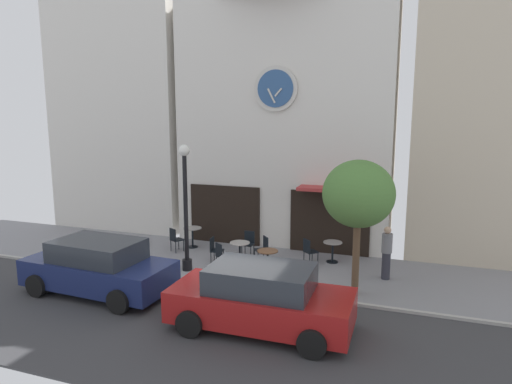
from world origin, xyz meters
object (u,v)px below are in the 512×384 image
(street_tree, at_px, (358,195))
(parked_car_red, at_px, (261,298))
(parked_car_navy, at_px, (98,267))
(cafe_chair_facing_street, at_px, (263,247))
(cafe_table_rightmost, at_px, (240,249))
(street_lamp, at_px, (186,208))
(cafe_table_leftmost, at_px, (333,248))
(cafe_chair_right_end, at_px, (309,250))
(pedestrian_grey, at_px, (387,252))
(cafe_table_center, at_px, (268,258))
(cafe_chair_near_tree, at_px, (175,238))
(cafe_chair_by_entrance, at_px, (249,242))
(cafe_chair_near_lamp, at_px, (215,248))
(cafe_table_center_right, at_px, (192,234))
(cafe_chair_curbside, at_px, (221,254))

(street_tree, relative_size, parked_car_red, 0.89)
(parked_car_navy, bearing_deg, cafe_chair_facing_street, 49.03)
(street_tree, bearing_deg, cafe_chair_facing_street, 151.81)
(cafe_table_rightmost, distance_m, parked_car_navy, 4.71)
(street_lamp, height_order, parked_car_navy, street_lamp)
(cafe_table_leftmost, bearing_deg, cafe_table_rightmost, -159.11)
(cafe_chair_right_end, bearing_deg, cafe_chair_facing_street, -170.37)
(street_lamp, xyz_separation_m, cafe_table_leftmost, (4.37, 2.37, -1.60))
(pedestrian_grey, bearing_deg, parked_car_red, -120.55)
(cafe_table_center, bearing_deg, pedestrian_grey, 12.26)
(cafe_chair_right_end, bearing_deg, street_lamp, -153.13)
(cafe_chair_near_tree, relative_size, parked_car_navy, 0.21)
(street_lamp, relative_size, cafe_table_center, 5.32)
(street_tree, xyz_separation_m, parked_car_red, (-1.85, -2.87, -2.11))
(cafe_chair_by_entrance, bearing_deg, street_tree, -29.39)
(cafe_chair_near_lamp, bearing_deg, cafe_chair_right_end, 16.40)
(cafe_chair_by_entrance, relative_size, pedestrian_grey, 0.54)
(cafe_table_leftmost, xyz_separation_m, cafe_chair_facing_street, (-2.27, -0.78, 0.04))
(cafe_chair_right_end, bearing_deg, cafe_table_center_right, 173.75)
(cafe_chair_near_tree, distance_m, cafe_chair_facing_street, 3.46)
(cafe_chair_near_tree, bearing_deg, cafe_table_rightmost, -8.49)
(cafe_table_center, xyz_separation_m, cafe_chair_near_lamp, (-2.03, 0.40, -0.00))
(street_lamp, height_order, cafe_chair_facing_street, street_lamp)
(cafe_chair_curbside, distance_m, cafe_chair_near_tree, 2.70)
(street_lamp, height_order, parked_car_red, street_lamp)
(cafe_table_center, bearing_deg, cafe_table_rightmost, 150.75)
(cafe_chair_right_end, bearing_deg, cafe_chair_near_lamp, -163.60)
(street_tree, relative_size, cafe_table_leftmost, 5.26)
(street_lamp, relative_size, cafe_table_center_right, 5.31)
(cafe_chair_near_lamp, bearing_deg, cafe_chair_facing_street, 22.83)
(cafe_table_rightmost, distance_m, cafe_table_center, 1.40)
(cafe_chair_curbside, height_order, cafe_chair_facing_street, same)
(street_tree, relative_size, cafe_chair_by_entrance, 4.26)
(pedestrian_grey, relative_size, parked_car_navy, 0.38)
(cafe_chair_facing_street, bearing_deg, cafe_table_leftmost, 18.93)
(street_tree, relative_size, cafe_chair_facing_street, 4.26)
(pedestrian_grey, distance_m, parked_car_navy, 8.58)
(street_lamp, distance_m, cafe_chair_near_lamp, 1.91)
(cafe_chair_right_end, bearing_deg, street_tree, -48.91)
(street_tree, relative_size, cafe_chair_near_tree, 4.26)
(cafe_table_rightmost, bearing_deg, cafe_chair_near_tree, 171.51)
(cafe_table_rightmost, xyz_separation_m, cafe_chair_curbside, (-0.33, -0.81, 0.02))
(pedestrian_grey, bearing_deg, cafe_chair_near_lamp, -176.15)
(cafe_table_center_right, height_order, cafe_chair_right_end, cafe_chair_right_end)
(cafe_table_center_right, bearing_deg, parked_car_navy, -95.26)
(cafe_table_rightmost, distance_m, cafe_chair_by_entrance, 0.86)
(cafe_table_rightmost, relative_size, parked_car_red, 0.17)
(street_tree, distance_m, cafe_chair_right_end, 3.60)
(cafe_chair_by_entrance, distance_m, cafe_chair_facing_street, 0.87)
(cafe_table_center_right, distance_m, cafe_chair_near_lamp, 2.13)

